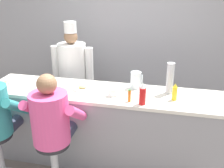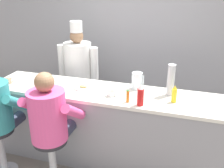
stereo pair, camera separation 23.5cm
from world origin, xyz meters
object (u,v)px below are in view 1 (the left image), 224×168
at_px(water_pitcher_clear, 136,80).
at_px(breakfast_plate, 82,88).
at_px(hot_sauce_bottle_orange, 129,96).
at_px(diner_seated_pink, 52,121).
at_px(ketchup_bottle_red, 143,94).
at_px(cook_in_whites_near, 73,72).
at_px(coffee_mug_tan, 4,83).
at_px(coffee_mug_white, 112,92).
at_px(mustard_bottle_yellow, 175,92).
at_px(cereal_bowl, 52,92).
at_px(cup_stack_steel, 170,78).

bearing_deg(water_pitcher_clear, breakfast_plate, -163.68).
xyz_separation_m(hot_sauce_bottle_orange, water_pitcher_clear, (0.01, 0.41, 0.04)).
bearing_deg(diner_seated_pink, water_pitcher_clear, 45.68).
xyz_separation_m(ketchup_bottle_red, cook_in_whites_near, (-1.18, 1.00, -0.17)).
height_order(coffee_mug_tan, diner_seated_pink, diner_seated_pink).
relative_size(water_pitcher_clear, coffee_mug_white, 1.48).
xyz_separation_m(mustard_bottle_yellow, coffee_mug_tan, (-2.11, -0.06, -0.05)).
distance_m(mustard_bottle_yellow, breakfast_plate, 1.11).
bearing_deg(mustard_bottle_yellow, diner_seated_pink, -156.46).
bearing_deg(coffee_mug_white, coffee_mug_tan, -179.27).
relative_size(hot_sauce_bottle_orange, diner_seated_pink, 0.10).
relative_size(coffee_mug_tan, diner_seated_pink, 0.09).
bearing_deg(coffee_mug_tan, mustard_bottle_yellow, 1.76).
distance_m(breakfast_plate, coffee_mug_white, 0.42).
relative_size(breakfast_plate, cereal_bowl, 1.52).
bearing_deg(coffee_mug_tan, coffee_mug_white, 0.73).
relative_size(ketchup_bottle_red, hot_sauce_bottle_orange, 1.76).
bearing_deg(cereal_bowl, water_pitcher_clear, 23.04).
distance_m(water_pitcher_clear, breakfast_plate, 0.67).
bearing_deg(coffee_mug_tan, breakfast_plate, 7.36).
height_order(coffee_mug_white, cook_in_whites_near, cook_in_whites_near).
bearing_deg(breakfast_plate, coffee_mug_white, -15.36).
relative_size(hot_sauce_bottle_orange, coffee_mug_tan, 1.19).
bearing_deg(water_pitcher_clear, diner_seated_pink, -134.32).
xyz_separation_m(water_pitcher_clear, cook_in_whites_near, (-1.05, 0.56, -0.16)).
xyz_separation_m(mustard_bottle_yellow, water_pitcher_clear, (-0.47, 0.25, 0.01)).
relative_size(ketchup_bottle_red, water_pitcher_clear, 1.18).
distance_m(ketchup_bottle_red, hot_sauce_bottle_orange, 0.16).
distance_m(water_pitcher_clear, cup_stack_steel, 0.42).
bearing_deg(water_pitcher_clear, cup_stack_steel, -9.42).
xyz_separation_m(mustard_bottle_yellow, cup_stack_steel, (-0.06, 0.18, 0.09)).
xyz_separation_m(water_pitcher_clear, breakfast_plate, (-0.64, -0.19, -0.09)).
relative_size(cereal_bowl, cup_stack_steel, 0.40).
distance_m(ketchup_bottle_red, coffee_mug_tan, 1.78).
distance_m(mustard_bottle_yellow, coffee_mug_white, 0.71).
height_order(breakfast_plate, cook_in_whites_near, cook_in_whites_near).
distance_m(breakfast_plate, coffee_mug_tan, 1.01).
distance_m(cup_stack_steel, cook_in_whites_near, 1.61).
bearing_deg(breakfast_plate, water_pitcher_clear, 16.32).
bearing_deg(ketchup_bottle_red, mustard_bottle_yellow, 28.70).
bearing_deg(hot_sauce_bottle_orange, water_pitcher_clear, 87.95).
height_order(coffee_mug_white, coffee_mug_tan, coffee_mug_white).
bearing_deg(ketchup_bottle_red, cup_stack_steel, 53.07).
bearing_deg(mustard_bottle_yellow, hot_sauce_bottle_orange, -162.36).
xyz_separation_m(coffee_mug_white, coffee_mug_tan, (-1.41, -0.02, -0.01)).
xyz_separation_m(water_pitcher_clear, diner_seated_pink, (-0.78, -0.80, -0.23)).
relative_size(mustard_bottle_yellow, coffee_mug_white, 1.41).
bearing_deg(ketchup_bottle_red, diner_seated_pink, -158.50).
xyz_separation_m(coffee_mug_white, cup_stack_steel, (0.64, 0.23, 0.14)).
distance_m(ketchup_bottle_red, water_pitcher_clear, 0.46).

